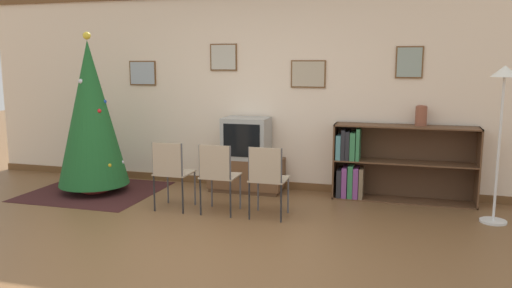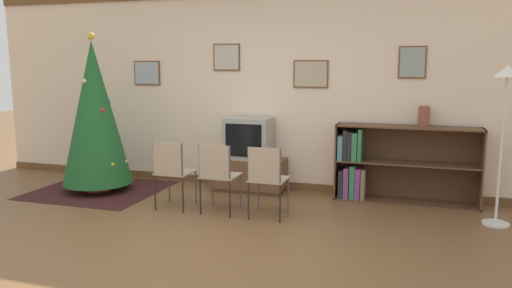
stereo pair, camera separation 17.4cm
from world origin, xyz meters
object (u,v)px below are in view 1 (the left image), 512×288
Objects in this scene: television at (246,138)px; vase at (421,115)px; folding_chair_left at (171,171)px; standing_lamp at (502,103)px; christmas_tree at (91,114)px; tv_console at (247,174)px; folding_chair_right at (267,177)px; bookshelf at (379,164)px; folding_chair_center at (218,174)px.

vase is (2.21, 0.11, 0.36)m from television.
standing_lamp is at bearing 8.70° from folding_chair_left.
tv_console is (1.95, 0.61, -0.83)m from christmas_tree.
folding_chair_left is at bearing 180.00° from folding_chair_right.
folding_chair_right is at bearing -11.02° from christmas_tree.
folding_chair_left is 1.00× the size of folding_chair_right.
christmas_tree is 1.57m from folding_chair_left.
tv_console is at bearing 117.64° from folding_chair_right.
christmas_tree is 2.21m from tv_console.
bookshelf is (2.31, 1.17, -0.02)m from folding_chair_left.
bookshelf reaches higher than folding_chair_right.
standing_lamp reaches higher than folding_chair_center.
christmas_tree is 3.80m from bookshelf.
standing_lamp is at bearing -10.60° from television.
christmas_tree is at bearing -162.63° from television.
television is 0.35× the size of standing_lamp.
christmas_tree is 3.51× the size of television.
standing_lamp is (1.25, -0.63, 0.85)m from bookshelf.
tv_console is 1.20× the size of folding_chair_left.
tv_console is 0.50m from television.
standing_lamp reaches higher than television.
bookshelf is (3.69, 0.68, -0.60)m from christmas_tree.
folding_chair_left is 3.70m from standing_lamp.
folding_chair_right is 2.13m from vase.
folding_chair_right is (0.58, 0.00, 0.00)m from folding_chair_center.
standing_lamp reaches higher than tv_console.
folding_chair_right is (0.58, -1.10, -0.25)m from television.
folding_chair_left is at bearing -156.43° from vase.
standing_lamp is at bearing 0.61° from christmas_tree.
folding_chair_center and folding_chair_right have the same top height.
christmas_tree is at bearing -170.14° from vase.
television is 2.24m from vase.
tv_console is 1.20× the size of folding_chair_right.
vase reaches higher than folding_chair_center.
folding_chair_center is (1.95, -0.49, -0.58)m from christmas_tree.
standing_lamp reaches higher than bookshelf.
christmas_tree reaches higher than tv_console.
folding_chair_left is 2.60m from bookshelf.
folding_chair_left is 3.11m from vase.
christmas_tree is 4.95m from standing_lamp.
tv_console is 3.93× the size of vase.
tv_console is 1.13m from folding_chair_center.
folding_chair_left is (1.37, -0.49, -0.58)m from christmas_tree.
christmas_tree is 2.65m from folding_chair_right.
television is 0.35× the size of bookshelf.
bookshelf is at bearing 2.27° from television.
vase is at bearing 2.86° from tv_console.
christmas_tree is at bearing 160.26° from folding_chair_left.
christmas_tree is 1.22× the size of bookshelf.
tv_console is at bearing -177.14° from vase.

